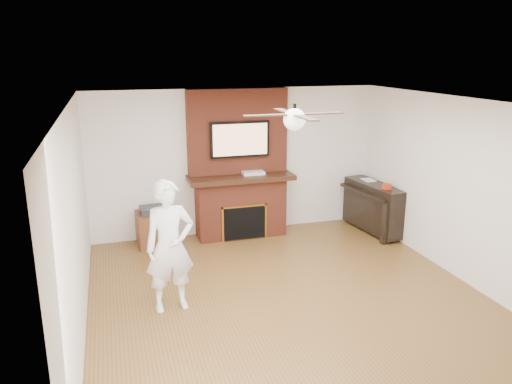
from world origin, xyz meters
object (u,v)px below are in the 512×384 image
object	(u,v)px
side_table	(155,227)
piano	(374,206)
fireplace	(240,179)
person	(170,246)

from	to	relation	value
side_table	piano	world-z (taller)	piano
side_table	piano	bearing A→B (deg)	-11.37
side_table	piano	xyz separation A→B (m)	(3.75, -0.48, 0.17)
fireplace	person	world-z (taller)	fireplace
person	piano	xyz separation A→B (m)	(3.76, 1.75, -0.35)
fireplace	piano	xyz separation A→B (m)	(2.29, -0.55, -0.53)
side_table	piano	distance (m)	3.79
fireplace	side_table	xyz separation A→B (m)	(-1.47, -0.07, -0.70)
fireplace	side_table	bearing A→B (deg)	-177.38
person	piano	bearing A→B (deg)	18.40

